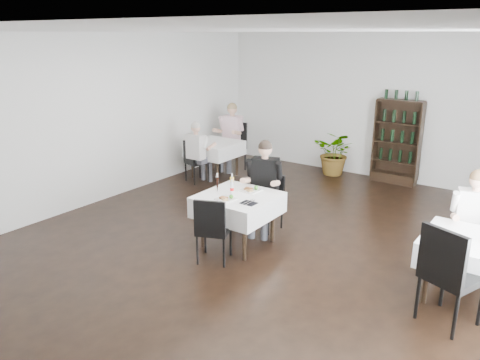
# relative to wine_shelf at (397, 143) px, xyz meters

# --- Properties ---
(room_shell) EXTENTS (9.00, 9.00, 9.00)m
(room_shell) POSITION_rel_wine_shelf_xyz_m (-0.60, -4.31, 0.65)
(room_shell) COLOR black
(room_shell) RESTS_ON ground
(wine_shelf) EXTENTS (0.90, 0.28, 1.75)m
(wine_shelf) POSITION_rel_wine_shelf_xyz_m (0.00, 0.00, 0.00)
(wine_shelf) COLOR black
(wine_shelf) RESTS_ON ground
(main_table) EXTENTS (1.03, 1.03, 0.77)m
(main_table) POSITION_rel_wine_shelf_xyz_m (-0.90, -4.31, -0.23)
(main_table) COLOR black
(main_table) RESTS_ON ground
(left_table) EXTENTS (0.98, 0.98, 0.77)m
(left_table) POSITION_rel_wine_shelf_xyz_m (-3.30, -1.81, -0.23)
(left_table) COLOR black
(left_table) RESTS_ON ground
(right_table) EXTENTS (0.98, 0.98, 0.77)m
(right_table) POSITION_rel_wine_shelf_xyz_m (2.10, -4.01, -0.23)
(right_table) COLOR black
(right_table) RESTS_ON ground
(potted_tree) EXTENTS (0.89, 0.78, 0.98)m
(potted_tree) POSITION_rel_wine_shelf_xyz_m (-1.24, -0.17, -0.36)
(potted_tree) COLOR #24561D
(potted_tree) RESTS_ON ground
(main_chair_far) EXTENTS (0.43, 0.44, 0.88)m
(main_chair_far) POSITION_rel_wine_shelf_xyz_m (-0.86, -3.51, -0.34)
(main_chair_far) COLOR black
(main_chair_far) RESTS_ON ground
(main_chair_near) EXTENTS (0.55, 0.55, 0.92)m
(main_chair_near) POSITION_rel_wine_shelf_xyz_m (-0.85, -4.98, -0.32)
(main_chair_near) COLOR black
(main_chair_near) RESTS_ON ground
(left_chair_far) EXTENTS (0.58, 0.59, 1.09)m
(left_chair_far) POSITION_rel_wine_shelf_xyz_m (-3.23, -1.19, -0.23)
(left_chair_far) COLOR black
(left_chair_far) RESTS_ON ground
(left_chair_near) EXTENTS (0.51, 0.51, 0.88)m
(left_chair_near) POSITION_rel_wine_shelf_xyz_m (-3.40, -2.38, -0.35)
(left_chair_near) COLOR black
(left_chair_near) RESTS_ON ground
(right_chair_far) EXTENTS (0.52, 0.52, 0.93)m
(right_chair_far) POSITION_rel_wine_shelf_xyz_m (2.03, -3.37, -0.32)
(right_chair_far) COLOR black
(right_chair_far) RESTS_ON ground
(right_chair_near) EXTENTS (0.67, 0.67, 1.13)m
(right_chair_near) POSITION_rel_wine_shelf_xyz_m (2.02, -4.68, -0.20)
(right_chair_near) COLOR black
(right_chair_near) RESTS_ON ground
(diner_main) EXTENTS (0.61, 0.65, 1.45)m
(diner_main) POSITION_rel_wine_shelf_xyz_m (-0.85, -3.72, -0.00)
(diner_main) COLOR #3F4047
(diner_main) RESTS_ON ground
(diner_left_far) EXTENTS (0.61, 0.63, 1.51)m
(diner_left_far) POSITION_rel_wine_shelf_xyz_m (-3.34, -1.16, 0.03)
(diner_left_far) COLOR #3F4047
(diner_left_far) RESTS_ON ground
(diner_left_near) EXTENTS (0.49, 0.49, 1.30)m
(diner_left_near) POSITION_rel_wine_shelf_xyz_m (-3.25, -2.41, -0.09)
(diner_left_near) COLOR #3F4047
(diner_left_near) RESTS_ON ground
(diner_right_far) EXTENTS (0.58, 0.62, 1.40)m
(diner_right_far) POSITION_rel_wine_shelf_xyz_m (2.02, -3.39, -0.04)
(diner_right_far) COLOR #3F4047
(diner_right_far) RESTS_ON ground
(plate_far) EXTENTS (0.28, 0.28, 0.08)m
(plate_far) POSITION_rel_wine_shelf_xyz_m (-0.85, -4.06, -0.06)
(plate_far) COLOR white
(plate_far) RESTS_ON main_table
(plate_near) EXTENTS (0.28, 0.28, 0.08)m
(plate_near) POSITION_rel_wine_shelf_xyz_m (-0.91, -4.58, -0.06)
(plate_near) COLOR white
(plate_near) RESTS_ON main_table
(pilsner_dark) EXTENTS (0.07, 0.07, 0.29)m
(pilsner_dark) POSITION_rel_wine_shelf_xyz_m (-1.21, -4.39, 0.04)
(pilsner_dark) COLOR black
(pilsner_dark) RESTS_ON main_table
(pilsner_lager) EXTENTS (0.06, 0.06, 0.28)m
(pilsner_lager) POSITION_rel_wine_shelf_xyz_m (-1.06, -4.24, 0.04)
(pilsner_lager) COLOR gold
(pilsner_lager) RESTS_ON main_table
(coke_bottle) EXTENTS (0.06, 0.06, 0.22)m
(coke_bottle) POSITION_rel_wine_shelf_xyz_m (-0.99, -4.33, 0.01)
(coke_bottle) COLOR silver
(coke_bottle) RESTS_ON main_table
(napkin_cutlery) EXTENTS (0.21, 0.23, 0.02)m
(napkin_cutlery) POSITION_rel_wine_shelf_xyz_m (-0.58, -4.51, -0.07)
(napkin_cutlery) COLOR black
(napkin_cutlery) RESTS_ON main_table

